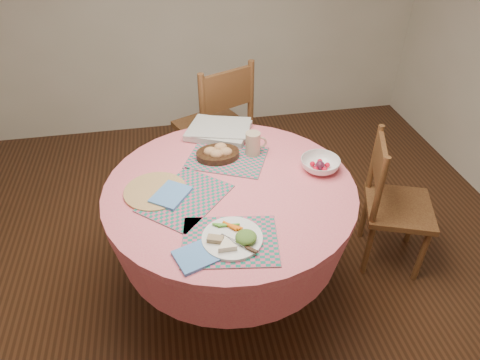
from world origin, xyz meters
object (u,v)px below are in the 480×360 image
(latte_mug, at_px, (253,143))
(chair_back, at_px, (217,125))
(dining_table, at_px, (231,216))
(chair_right, at_px, (392,202))
(wicker_trivet, at_px, (155,191))
(bread_bowl, at_px, (218,153))
(dinner_plate, at_px, (234,237))
(fruit_bowl, at_px, (320,165))

(latte_mug, bearing_deg, chair_back, 97.22)
(dining_table, height_order, chair_right, chair_right)
(wicker_trivet, bearing_deg, chair_back, 66.35)
(wicker_trivet, bearing_deg, latte_mug, 23.98)
(dining_table, distance_m, bread_bowl, 0.34)
(chair_right, distance_m, latte_mug, 0.90)
(dining_table, distance_m, chair_back, 1.02)
(bread_bowl, xyz_separation_m, latte_mug, (0.19, 0.00, 0.03))
(chair_right, height_order, latte_mug, latte_mug)
(chair_back, xyz_separation_m, dinner_plate, (-0.12, -1.39, 0.25))
(chair_right, xyz_separation_m, dinner_plate, (-1.01, -0.45, 0.33))
(wicker_trivet, distance_m, latte_mug, 0.59)
(wicker_trivet, relative_size, fruit_bowl, 1.31)
(dinner_plate, bearing_deg, bread_bowl, 87.88)
(dining_table, relative_size, chair_back, 1.24)
(chair_back, distance_m, fruit_bowl, 1.07)
(bread_bowl, bearing_deg, chair_back, 82.78)
(dining_table, distance_m, fruit_bowl, 0.53)
(latte_mug, distance_m, fruit_bowl, 0.37)
(latte_mug, xyz_separation_m, fruit_bowl, (0.31, -0.20, -0.04))
(wicker_trivet, height_order, fruit_bowl, fruit_bowl)
(chair_back, bearing_deg, dining_table, 61.96)
(bread_bowl, bearing_deg, fruit_bowl, -21.78)
(wicker_trivet, xyz_separation_m, dinner_plate, (0.32, -0.40, 0.02))
(dinner_plate, distance_m, fruit_bowl, 0.67)
(dinner_plate, height_order, bread_bowl, bread_bowl)
(dining_table, bearing_deg, wicker_trivet, 176.84)
(bread_bowl, bearing_deg, wicker_trivet, -145.66)
(dining_table, bearing_deg, dinner_plate, -96.82)
(fruit_bowl, bearing_deg, latte_mug, 146.30)
(latte_mug, bearing_deg, bread_bowl, -178.53)
(chair_right, relative_size, dinner_plate, 3.29)
(fruit_bowl, bearing_deg, chair_back, 112.69)
(dining_table, bearing_deg, chair_right, 4.45)
(chair_back, bearing_deg, chair_right, 109.55)
(chair_back, relative_size, wicker_trivet, 3.32)
(chair_right, distance_m, fruit_bowl, 0.59)
(chair_back, height_order, wicker_trivet, chair_back)
(chair_back, bearing_deg, bread_bowl, 58.97)
(chair_right, relative_size, bread_bowl, 3.67)
(fruit_bowl, bearing_deg, bread_bowl, 158.22)
(wicker_trivet, distance_m, fruit_bowl, 0.84)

